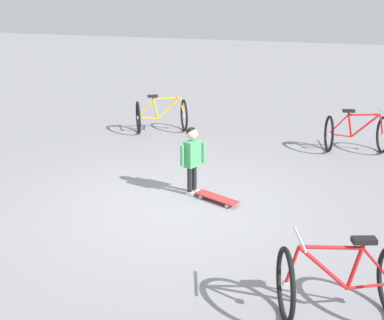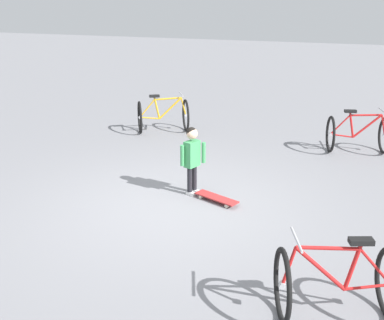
% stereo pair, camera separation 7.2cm
% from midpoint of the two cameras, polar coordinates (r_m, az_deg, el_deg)
% --- Properties ---
extents(ground_plane, '(50.00, 50.00, 0.00)m').
position_cam_midpoint_polar(ground_plane, '(7.04, -1.89, -5.55)').
color(ground_plane, gray).
extents(child_person, '(0.32, 0.29, 1.06)m').
position_cam_midpoint_polar(child_person, '(7.25, 0.29, 0.79)').
color(child_person, black).
rests_on(child_person, ground).
extents(skateboard, '(0.73, 0.44, 0.07)m').
position_cam_midpoint_polar(skateboard, '(7.19, 3.21, -4.50)').
color(skateboard, '#B22D2D').
rests_on(skateboard, ground).
extents(bicycle_near, '(1.25, 1.03, 0.85)m').
position_cam_midpoint_polar(bicycle_near, '(4.86, 17.15, -13.67)').
color(bicycle_near, black).
rests_on(bicycle_near, ground).
extents(bicycle_mid, '(1.22, 0.97, 0.85)m').
position_cam_midpoint_polar(bicycle_mid, '(9.81, 19.19, 2.98)').
color(bicycle_mid, black).
rests_on(bicycle_mid, ground).
extents(bicycle_far, '(1.28, 1.15, 0.85)m').
position_cam_midpoint_polar(bicycle_far, '(10.68, -3.25, 5.31)').
color(bicycle_far, black).
rests_on(bicycle_far, ground).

